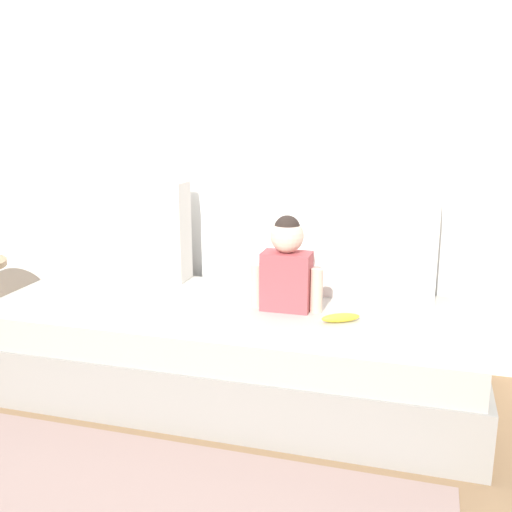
# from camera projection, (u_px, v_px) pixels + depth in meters

# --- Properties ---
(ground_plane) EXTENTS (12.00, 12.00, 0.00)m
(ground_plane) POSITION_uv_depth(u_px,v_px,m) (230.00, 390.00, 2.86)
(ground_plane) COLOR #93704C
(back_wall) EXTENTS (5.47, 0.10, 2.41)m
(back_wall) POSITION_uv_depth(u_px,v_px,m) (263.00, 129.00, 3.11)
(back_wall) COLOR white
(back_wall) RESTS_ON ground
(couch) EXTENTS (2.27, 0.89, 0.42)m
(couch) POSITION_uv_depth(u_px,v_px,m) (229.00, 350.00, 2.81)
(couch) COLOR #9C978F
(couch) RESTS_ON ground
(throw_pillow_left) EXTENTS (0.55, 0.16, 0.52)m
(throw_pillow_left) POSITION_uv_depth(u_px,v_px,m) (138.00, 229.00, 3.19)
(throw_pillow_left) COLOR silver
(throw_pillow_left) RESTS_ON couch
(throw_pillow_right) EXTENTS (0.57, 0.16, 0.53)m
(throw_pillow_right) POSITION_uv_depth(u_px,v_px,m) (376.00, 243.00, 2.85)
(throw_pillow_right) COLOR silver
(throw_pillow_right) RESTS_ON couch
(toddler) EXTENTS (0.33, 0.15, 0.43)m
(toddler) POSITION_uv_depth(u_px,v_px,m) (287.00, 265.00, 2.68)
(toddler) COLOR #B24C51
(toddler) RESTS_ON couch
(banana) EXTENTS (0.17, 0.12, 0.04)m
(banana) POSITION_uv_depth(u_px,v_px,m) (341.00, 318.00, 2.56)
(banana) COLOR yellow
(banana) RESTS_ON couch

